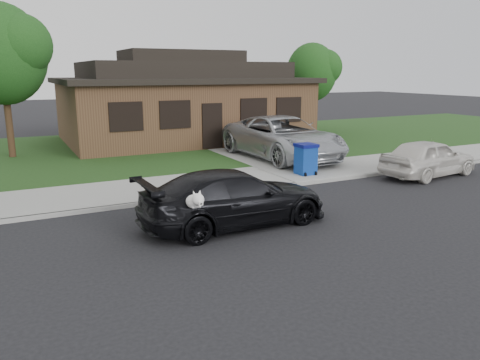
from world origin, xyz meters
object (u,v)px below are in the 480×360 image
white_compact (429,158)px  minivan (283,137)px  sedan (234,198)px  recycling_bin (306,159)px

white_compact → minivan: bearing=26.4°
sedan → minivan: minivan is taller
sedan → white_compact: (8.68, 1.82, -0.01)m
sedan → recycling_bin: (4.57, 3.59, -0.01)m
sedan → recycling_bin: sedan is taller
minivan → recycling_bin: minivan is taller
white_compact → recycling_bin: size_ratio=3.60×
sedan → white_compact: size_ratio=1.20×
sedan → minivan: size_ratio=0.76×
minivan → white_compact: size_ratio=1.58×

